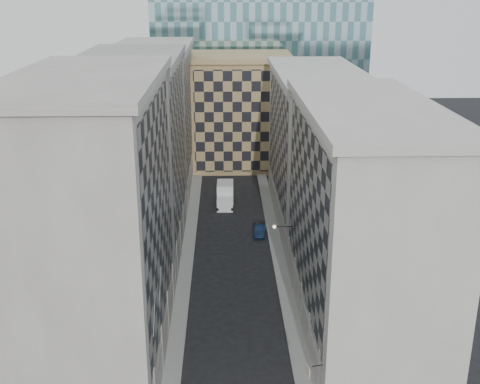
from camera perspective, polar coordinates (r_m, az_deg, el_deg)
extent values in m
cube|color=gray|center=(69.81, -5.03, -6.15)|extent=(1.50, 100.00, 0.15)
cube|color=gray|center=(69.95, 3.64, -6.06)|extent=(1.50, 100.00, 0.15)
cube|color=#9E978E|center=(48.72, -13.43, -3.51)|extent=(10.00, 22.00, 23.00)
cube|color=gray|center=(47.39, -7.79, -1.84)|extent=(0.25, 19.36, 18.00)
cube|color=#9E978E|center=(52.55, -7.31, -13.53)|extent=(0.45, 21.12, 3.20)
cube|color=#9E978E|center=(45.59, -14.59, 10.37)|extent=(10.80, 22.80, 0.70)
cylinder|color=#9E978E|center=(49.96, -7.81, -14.64)|extent=(0.90, 0.90, 4.40)
cylinder|color=#9E978E|center=(54.58, -7.22, -11.44)|extent=(0.90, 0.90, 4.40)
cylinder|color=#9E978E|center=(59.36, -6.73, -8.73)|extent=(0.90, 0.90, 4.40)
cube|color=gray|center=(69.36, -9.90, 3.12)|extent=(10.00, 22.00, 22.00)
cube|color=gray|center=(68.43, -5.92, 4.39)|extent=(0.25, 19.36, 17.00)
cube|color=gray|center=(71.98, -5.69, -4.03)|extent=(0.45, 21.12, 3.20)
cube|color=gray|center=(67.17, -10.47, 12.46)|extent=(10.80, 22.80, 0.70)
cylinder|color=gray|center=(64.25, -6.33, -6.44)|extent=(0.90, 0.90, 4.40)
cylinder|color=gray|center=(69.24, -5.98, -4.47)|extent=(0.90, 0.90, 4.40)
cylinder|color=gray|center=(74.29, -5.68, -2.77)|extent=(0.90, 0.90, 4.40)
cylinder|color=gray|center=(79.41, -5.42, -1.28)|extent=(0.90, 0.90, 4.40)
cube|color=#9E978E|center=(90.65, -8.00, 6.67)|extent=(10.00, 22.00, 21.00)
cube|color=gray|center=(89.93, -4.93, 7.67)|extent=(0.25, 19.36, 16.00)
cube|color=#9E978E|center=(92.57, -4.79, 1.35)|extent=(0.45, 21.12, 3.20)
cube|color=#9E978E|center=(88.97, -8.33, 13.51)|extent=(10.80, 22.80, 0.70)
cylinder|color=#9E978E|center=(84.57, -5.19, 0.02)|extent=(0.90, 0.90, 4.40)
cylinder|color=#9E978E|center=(89.78, -4.99, 1.17)|extent=(0.90, 0.90, 4.40)
cylinder|color=#9E978E|center=(95.02, -4.81, 2.20)|extent=(0.90, 0.90, 4.40)
cylinder|color=#9E978E|center=(100.28, -4.65, 3.12)|extent=(0.90, 0.90, 4.40)
cube|color=#B3ADA4|center=(53.29, 11.47, -3.10)|extent=(10.00, 26.00, 20.00)
cube|color=gray|center=(51.86, 6.32, -1.67)|extent=(0.25, 22.88, 15.00)
cube|color=#B3ADA4|center=(56.15, 6.03, -11.15)|extent=(0.45, 24.96, 3.20)
cube|color=#B3ADA4|center=(50.35, 12.25, 7.86)|extent=(10.80, 26.80, 0.70)
cylinder|color=#B3ADA4|center=(47.24, 7.92, -16.88)|extent=(0.90, 0.90, 4.40)
cylinder|color=#B3ADA4|center=(51.47, 6.98, -13.49)|extent=(0.90, 0.90, 4.40)
cylinder|color=#B3ADA4|center=(55.87, 6.20, -10.62)|extent=(0.90, 0.90, 4.40)
cylinder|color=#B3ADA4|center=(60.39, 5.56, -8.17)|extent=(0.90, 0.90, 4.40)
cylinder|color=#B3ADA4|center=(65.02, 5.01, -6.07)|extent=(0.90, 0.90, 4.40)
cube|color=#B3ADA4|center=(78.61, 7.20, 4.03)|extent=(10.00, 28.00, 19.00)
cube|color=gray|center=(77.64, 3.67, 5.09)|extent=(0.25, 24.64, 14.00)
cube|color=#B3ADA4|center=(80.45, 3.58, -1.41)|extent=(0.45, 26.88, 3.20)
cube|color=#B3ADA4|center=(76.65, 7.51, 11.15)|extent=(10.80, 28.80, 0.70)
cube|color=#A47E57|center=(103.16, 0.06, 7.53)|extent=(16.00, 14.00, 18.00)
cube|color=tan|center=(96.22, 0.18, 6.67)|extent=(15.20, 0.25, 16.50)
cube|color=#A47E57|center=(101.68, 0.06, 12.72)|extent=(16.80, 14.80, 0.80)
cube|color=#302B25|center=(116.08, -1.15, 11.34)|extent=(6.00, 6.00, 28.00)
cylinder|color=gray|center=(43.26, -8.14, -11.39)|extent=(0.10, 2.33, 2.33)
cylinder|color=gray|center=(46.72, -7.61, -8.90)|extent=(0.10, 2.33, 2.33)
cylinder|color=black|center=(62.00, 4.11, -3.30)|extent=(1.80, 0.08, 0.08)
sphere|color=#FFE5B2|center=(61.92, 3.28, -3.31)|extent=(0.36, 0.36, 0.36)
cube|color=white|center=(83.58, -1.44, -1.09)|extent=(2.25, 2.44, 1.80)
cube|color=white|center=(85.81, -1.41, -0.08)|extent=(2.37, 3.64, 3.10)
cylinder|color=black|center=(83.02, -2.14, -1.57)|extent=(0.32, 0.90, 0.90)
cylinder|color=black|center=(82.98, -0.76, -1.57)|extent=(0.32, 0.90, 0.90)
cylinder|color=black|center=(87.33, -2.05, -0.50)|extent=(0.32, 0.90, 0.90)
cylinder|color=black|center=(87.29, -0.74, -0.50)|extent=(0.32, 0.90, 0.90)
imported|color=#0E1B35|center=(75.39, 1.89, -3.63)|extent=(1.75, 3.94, 1.26)
cylinder|color=black|center=(44.66, 7.39, -16.01)|extent=(0.88, 0.26, 0.06)
cube|color=#C8B992|center=(44.82, 6.44, -16.52)|extent=(0.24, 0.77, 0.78)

